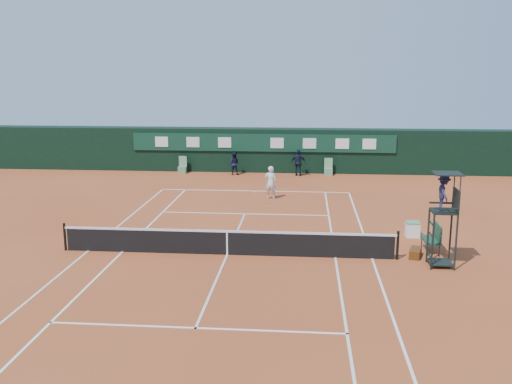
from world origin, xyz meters
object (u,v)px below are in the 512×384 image
tennis_net (227,242)px  player_bench (434,237)px  player (271,182)px  umpire_chair (444,200)px  cooler (413,229)px

tennis_net → player_bench: bearing=8.0°
player_bench → player: bearing=128.0°
umpire_chair → player_bench: (0.13, 1.76, -1.86)m
umpire_chair → player: size_ratio=1.88×
umpire_chair → cooler: bearing=94.6°
tennis_net → player: 10.02m
umpire_chair → player_bench: size_ratio=2.85×
umpire_chair → player_bench: bearing=85.7°
umpire_chair → tennis_net: bearing=175.4°
tennis_net → player: player is taller
tennis_net → player_bench: same height
tennis_net → cooler: (7.52, 3.12, -0.18)m
tennis_net → player: (1.06, 9.96, 0.40)m
tennis_net → player: bearing=83.9°
umpire_chair → player: 12.66m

